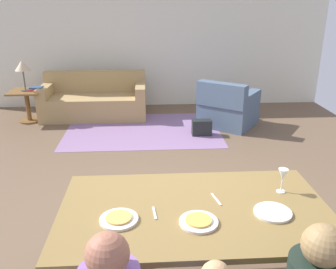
# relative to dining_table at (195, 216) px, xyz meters

# --- Properties ---
(ground_plane) EXTENTS (7.08, 6.73, 0.02)m
(ground_plane) POSITION_rel_dining_table_xyz_m (-0.18, 1.92, -0.71)
(ground_plane) COLOR brown
(back_wall) EXTENTS (7.08, 0.10, 2.70)m
(back_wall) POSITION_rel_dining_table_xyz_m (-0.18, 5.33, 0.65)
(back_wall) COLOR silver
(back_wall) RESTS_ON ground_plane
(dining_table) EXTENTS (1.85, 1.06, 0.76)m
(dining_table) POSITION_rel_dining_table_xyz_m (0.00, 0.00, 0.00)
(dining_table) COLOR olive
(dining_table) RESTS_ON ground_plane
(plate_near_man) EXTENTS (0.25, 0.25, 0.02)m
(plate_near_man) POSITION_rel_dining_table_xyz_m (-0.51, -0.12, 0.07)
(plate_near_man) COLOR white
(plate_near_man) RESTS_ON dining_table
(pizza_near_man) EXTENTS (0.17, 0.17, 0.01)m
(pizza_near_man) POSITION_rel_dining_table_xyz_m (-0.51, -0.12, 0.09)
(pizza_near_man) COLOR gold
(pizza_near_man) RESTS_ON plate_near_man
(plate_near_child) EXTENTS (0.25, 0.25, 0.02)m
(plate_near_child) POSITION_rel_dining_table_xyz_m (0.00, -0.18, 0.07)
(plate_near_child) COLOR white
(plate_near_child) RESTS_ON dining_table
(pizza_near_child) EXTENTS (0.17, 0.17, 0.01)m
(pizza_near_child) POSITION_rel_dining_table_xyz_m (0.00, -0.18, 0.09)
(pizza_near_child) COLOR gold
(pizza_near_child) RESTS_ON plate_near_child
(plate_near_woman) EXTENTS (0.25, 0.25, 0.02)m
(plate_near_woman) POSITION_rel_dining_table_xyz_m (0.51, -0.10, 0.07)
(plate_near_woman) COLOR silver
(plate_near_woman) RESTS_ON dining_table
(wine_glass) EXTENTS (0.07, 0.07, 0.19)m
(wine_glass) POSITION_rel_dining_table_xyz_m (0.67, 0.18, 0.20)
(wine_glass) COLOR silver
(wine_glass) RESTS_ON dining_table
(fork) EXTENTS (0.03, 0.15, 0.01)m
(fork) POSITION_rel_dining_table_xyz_m (-0.28, -0.05, 0.07)
(fork) COLOR silver
(fork) RESTS_ON dining_table
(knife) EXTENTS (0.05, 0.17, 0.01)m
(knife) POSITION_rel_dining_table_xyz_m (0.17, 0.10, 0.07)
(knife) COLOR silver
(knife) RESTS_ON dining_table
(area_rug) EXTENTS (2.60, 1.80, 0.01)m
(area_rug) POSITION_rel_dining_table_xyz_m (-0.39, 3.70, -0.69)
(area_rug) COLOR gray
(area_rug) RESTS_ON ground_plane
(couch) EXTENTS (1.93, 0.86, 0.82)m
(couch) POSITION_rel_dining_table_xyz_m (-1.30, 4.56, -0.39)
(couch) COLOR tan
(couch) RESTS_ON ground_plane
(armchair) EXTENTS (1.19, 1.20, 0.82)m
(armchair) POSITION_rel_dining_table_xyz_m (1.10, 3.86, -0.38)
(armchair) COLOR slate
(armchair) RESTS_ON ground_plane
(side_table) EXTENTS (0.56, 0.56, 0.58)m
(side_table) POSITION_rel_dining_table_xyz_m (-2.47, 4.30, -0.32)
(side_table) COLOR brown
(side_table) RESTS_ON ground_plane
(table_lamp) EXTENTS (0.26, 0.26, 0.54)m
(table_lamp) POSITION_rel_dining_table_xyz_m (-2.47, 4.30, 0.31)
(table_lamp) COLOR #544D41
(table_lamp) RESTS_ON side_table
(book_lower) EXTENTS (0.22, 0.16, 0.03)m
(book_lower) POSITION_rel_dining_table_xyz_m (-2.30, 4.30, -0.10)
(book_lower) COLOR #A5353A
(book_lower) RESTS_ON side_table
(book_upper) EXTENTS (0.22, 0.16, 0.03)m
(book_upper) POSITION_rel_dining_table_xyz_m (-2.29, 4.35, -0.07)
(book_upper) COLOR #304D77
(book_upper) RESTS_ON book_lower
(handbag) EXTENTS (0.32, 0.16, 0.26)m
(handbag) POSITION_rel_dining_table_xyz_m (0.58, 3.40, -0.57)
(handbag) COLOR black
(handbag) RESTS_ON ground_plane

